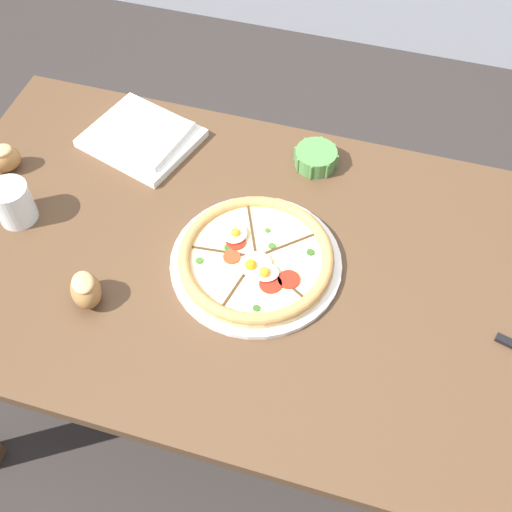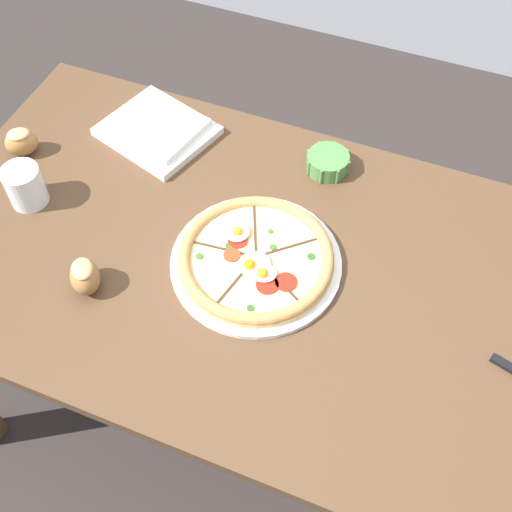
# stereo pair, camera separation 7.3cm
# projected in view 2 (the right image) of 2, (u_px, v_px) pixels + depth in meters

# --- Properties ---
(ground_plane) EXTENTS (12.00, 12.00, 0.00)m
(ground_plane) POSITION_uv_depth(u_px,v_px,m) (266.00, 408.00, 1.94)
(ground_plane) COLOR #2D2826
(dining_table) EXTENTS (1.53, 0.83, 0.75)m
(dining_table) POSITION_uv_depth(u_px,v_px,m) (270.00, 291.00, 1.41)
(dining_table) COLOR #513823
(dining_table) RESTS_ON ground_plane
(pizza) EXTENTS (0.36, 0.36, 0.05)m
(pizza) POSITION_uv_depth(u_px,v_px,m) (256.00, 259.00, 1.32)
(pizza) COLOR white
(pizza) RESTS_ON dining_table
(ramekin_bowl) EXTENTS (0.10, 0.10, 0.04)m
(ramekin_bowl) POSITION_uv_depth(u_px,v_px,m) (328.00, 162.00, 1.48)
(ramekin_bowl) COLOR #4C8442
(ramekin_bowl) RESTS_ON dining_table
(napkin_folded) EXTENTS (0.30, 0.27, 0.04)m
(napkin_folded) POSITION_uv_depth(u_px,v_px,m) (157.00, 129.00, 1.55)
(napkin_folded) COLOR silver
(napkin_folded) RESTS_ON dining_table
(bread_piece_near) EXTENTS (0.09, 0.10, 0.07)m
(bread_piece_near) POSITION_uv_depth(u_px,v_px,m) (85.00, 276.00, 1.27)
(bread_piece_near) COLOR olive
(bread_piece_near) RESTS_ON dining_table
(bread_piece_mid) EXTENTS (0.09, 0.09, 0.07)m
(bread_piece_mid) POSITION_uv_depth(u_px,v_px,m) (21.00, 142.00, 1.50)
(bread_piece_mid) COLOR #A3703D
(bread_piece_mid) RESTS_ON dining_table
(water_glass) EXTENTS (0.08, 0.08, 0.09)m
(water_glass) POSITION_uv_depth(u_px,v_px,m) (26.00, 188.00, 1.40)
(water_glass) COLOR white
(water_glass) RESTS_ON dining_table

